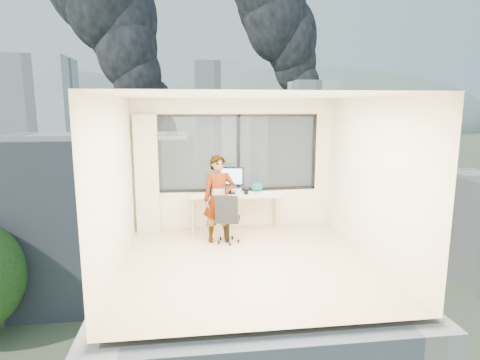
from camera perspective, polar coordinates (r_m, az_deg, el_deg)
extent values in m
cube|color=#D7B28B|center=(6.50, 1.16, -11.62)|extent=(4.00, 4.00, 0.01)
cube|color=white|center=(6.03, 1.25, 11.96)|extent=(4.00, 4.00, 0.01)
cube|color=beige|center=(4.21, 5.29, -5.25)|extent=(4.00, 0.01, 2.60)
cube|color=beige|center=(6.16, -17.52, -0.71)|extent=(0.01, 4.00, 2.60)
cube|color=beige|center=(6.72, 18.31, 0.14)|extent=(0.01, 4.00, 2.60)
cube|color=#F7F1C1|center=(7.98, -13.17, 0.84)|extent=(0.45, 0.14, 2.30)
cube|color=tan|center=(7.94, -0.62, -4.66)|extent=(1.80, 0.60, 0.75)
imported|color=#2D2D33|center=(7.24, -3.02, -2.72)|extent=(0.61, 0.43, 1.59)
cube|color=white|center=(8.08, -0.84, -1.42)|extent=(0.34, 0.32, 0.07)
cube|color=black|center=(7.71, -3.66, -2.22)|extent=(0.12, 0.07, 0.01)
cylinder|color=black|center=(7.83, 0.89, -1.64)|extent=(0.11, 0.11, 0.11)
ellipsoid|color=#0D524B|center=(8.10, 2.46, -0.96)|extent=(0.27, 0.18, 0.19)
cube|color=#515B3D|center=(127.03, -6.94, 2.81)|extent=(400.00, 400.00, 0.04)
cube|color=beige|center=(38.04, -19.51, -4.64)|extent=(16.00, 12.00, 14.00)
cube|color=white|center=(46.58, 8.81, -0.23)|extent=(14.00, 13.00, 16.00)
cube|color=silver|center=(106.59, -26.33, 7.96)|extent=(14.00, 14.00, 28.00)
cube|color=silver|center=(126.28, -3.41, 9.65)|extent=(13.00, 13.00, 30.00)
cube|color=silver|center=(153.04, 10.17, 8.87)|extent=(15.00, 15.00, 26.00)
cube|color=silver|center=(166.87, -28.39, 7.23)|extent=(16.00, 14.00, 22.00)
ellipsoid|color=slate|center=(347.42, -27.63, 6.44)|extent=(288.00, 216.00, 90.00)
ellipsoid|color=slate|center=(341.61, 9.87, 7.41)|extent=(300.00, 220.00, 96.00)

